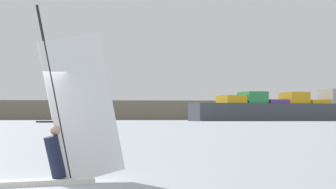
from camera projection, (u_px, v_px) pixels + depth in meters
windsurfer at (62, 142)px, 17.11m from camera, size 2.85×2.26×4.01m
cargo_ship at (331, 108)px, 532.09m from camera, size 192.28×99.78×33.21m
distant_headland at (297, 112)px, 1148.51m from camera, size 1376.49×612.95×24.39m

